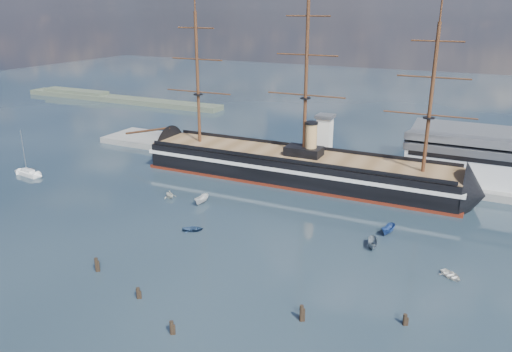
% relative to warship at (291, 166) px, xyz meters
% --- Properties ---
extents(ground, '(600.00, 600.00, 0.00)m').
position_rel_warship_xyz_m(ground, '(2.23, -20.00, -4.04)').
color(ground, black).
rests_on(ground, ground).
extents(quay, '(180.00, 18.00, 2.00)m').
position_rel_warship_xyz_m(quay, '(12.23, 16.00, -4.04)').
color(quay, slate).
rests_on(quay, ground).
extents(quay_tower, '(5.00, 5.00, 15.00)m').
position_rel_warship_xyz_m(quay_tower, '(5.23, 13.00, 5.72)').
color(quay_tower, silver).
rests_on(quay_tower, ground).
extents(shoreline, '(120.00, 10.00, 4.00)m').
position_rel_warship_xyz_m(shoreline, '(-137.00, 75.00, -2.59)').
color(shoreline, '#3F4C38').
rests_on(shoreline, ground).
extents(warship, '(112.96, 17.16, 53.94)m').
position_rel_warship_xyz_m(warship, '(0.00, 0.00, 0.00)').
color(warship, black).
rests_on(warship, ground).
extents(sailboat, '(8.78, 3.72, 13.61)m').
position_rel_warship_xyz_m(sailboat, '(-70.49, -30.61, -3.17)').
color(sailboat, silver).
rests_on(sailboat, ground).
extents(motorboat_a, '(6.40, 2.40, 2.55)m').
position_rel_warship_xyz_m(motorboat_a, '(-13.05, -26.78, -4.04)').
color(motorboat_a, silver).
rests_on(motorboat_a, ground).
extents(motorboat_b, '(2.38, 3.04, 1.33)m').
position_rel_warship_xyz_m(motorboat_b, '(-6.23, -41.29, -4.04)').
color(motorboat_b, navy).
rests_on(motorboat_b, ground).
extents(motorboat_c, '(6.30, 3.64, 2.38)m').
position_rel_warship_xyz_m(motorboat_c, '(31.43, -31.85, -4.04)').
color(motorboat_c, slate).
rests_on(motorboat_c, ground).
extents(motorboat_d, '(5.35, 6.55, 2.22)m').
position_rel_warship_xyz_m(motorboat_d, '(-22.57, -27.07, -4.04)').
color(motorboat_d, silver).
rests_on(motorboat_d, ground).
extents(motorboat_e, '(2.66, 2.82, 1.29)m').
position_rel_warship_xyz_m(motorboat_e, '(47.24, -37.17, -4.04)').
color(motorboat_e, silver).
rests_on(motorboat_e, ground).
extents(motorboat_f, '(6.36, 3.36, 2.42)m').
position_rel_warship_xyz_m(motorboat_f, '(32.85, -23.71, -4.04)').
color(motorboat_f, navy).
rests_on(motorboat_f, ground).
extents(piling_near_left, '(0.64, 0.64, 3.49)m').
position_rel_warship_xyz_m(piling_near_left, '(-12.54, -64.22, -4.04)').
color(piling_near_left, black).
rests_on(piling_near_left, ground).
extents(piling_near_mid, '(0.64, 0.64, 2.93)m').
position_rel_warship_xyz_m(piling_near_mid, '(11.12, -73.57, -4.04)').
color(piling_near_mid, black).
rests_on(piling_near_mid, ground).
extents(piling_near_right, '(0.64, 0.64, 3.50)m').
position_rel_warship_xyz_m(piling_near_right, '(27.48, -61.75, -4.04)').
color(piling_near_right, black).
rests_on(piling_near_right, ground).
extents(piling_far_right, '(0.64, 0.64, 2.61)m').
position_rel_warship_xyz_m(piling_far_right, '(42.32, -55.62, -4.04)').
color(piling_far_right, black).
rests_on(piling_far_right, ground).
extents(piling_extra, '(0.64, 0.64, 2.72)m').
position_rel_warship_xyz_m(piling_extra, '(0.27, -68.04, -4.04)').
color(piling_extra, black).
rests_on(piling_extra, ground).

